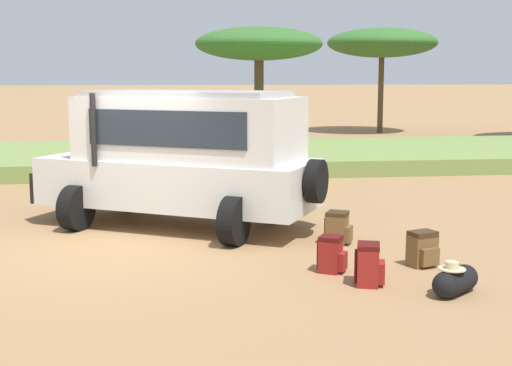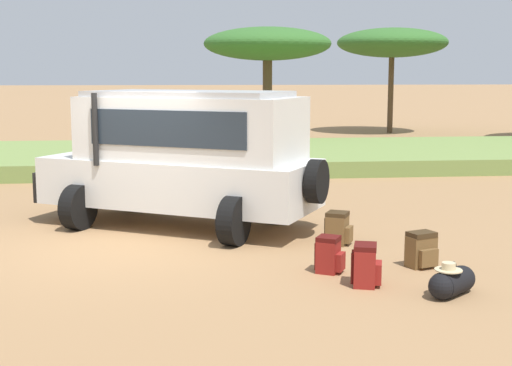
# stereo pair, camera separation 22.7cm
# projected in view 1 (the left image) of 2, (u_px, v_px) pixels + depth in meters

# --- Properties ---
(ground_plane) EXTENTS (320.00, 320.00, 0.00)m
(ground_plane) POSITION_uv_depth(u_px,v_px,m) (119.00, 248.00, 11.29)
(ground_plane) COLOR #9E754C
(grass_bank) EXTENTS (120.00, 7.00, 0.44)m
(grass_bank) POSITION_uv_depth(u_px,v_px,m) (140.00, 158.00, 21.58)
(grass_bank) COLOR olive
(grass_bank) RESTS_ON ground_plane
(safari_vehicle) EXTENTS (5.31, 4.04, 2.44)m
(safari_vehicle) POSITION_uv_depth(u_px,v_px,m) (183.00, 156.00, 12.70)
(safari_vehicle) COLOR silver
(safari_vehicle) RESTS_ON ground_plane
(backpack_beside_front_wheel) EXTENTS (0.45, 0.41, 0.51)m
(backpack_beside_front_wheel) POSITION_uv_depth(u_px,v_px,m) (331.00, 255.00, 9.91)
(backpack_beside_front_wheel) COLOR maroon
(backpack_beside_front_wheel) RESTS_ON ground_plane
(backpack_cluster_center) EXTENTS (0.49, 0.46, 0.53)m
(backpack_cluster_center) POSITION_uv_depth(u_px,v_px,m) (338.00, 228.00, 11.56)
(backpack_cluster_center) COLOR brown
(backpack_cluster_center) RESTS_ON ground_plane
(backpack_near_rear_wheel) EXTENTS (0.46, 0.44, 0.51)m
(backpack_near_rear_wheel) POSITION_uv_depth(u_px,v_px,m) (423.00, 249.00, 10.21)
(backpack_near_rear_wheel) COLOR brown
(backpack_near_rear_wheel) RESTS_ON ground_plane
(backpack_outermost) EXTENTS (0.45, 0.45, 0.55)m
(backpack_outermost) POSITION_uv_depth(u_px,v_px,m) (369.00, 265.00, 9.30)
(backpack_outermost) COLOR maroon
(backpack_outermost) RESTS_ON ground_plane
(duffel_bag_low_black_case) EXTENTS (0.71, 0.64, 0.44)m
(duffel_bag_low_black_case) POSITION_uv_depth(u_px,v_px,m) (455.00, 281.00, 8.92)
(duffel_bag_low_black_case) COLOR black
(duffel_bag_low_black_case) RESTS_ON ground_plane
(acacia_tree_left_mid) EXTENTS (4.82, 4.69, 4.47)m
(acacia_tree_left_mid) POSITION_uv_depth(u_px,v_px,m) (259.00, 45.00, 26.86)
(acacia_tree_left_mid) COLOR brown
(acacia_tree_left_mid) RESTS_ON ground_plane
(acacia_tree_centre_back) EXTENTS (5.03, 5.10, 4.80)m
(acacia_tree_centre_back) POSITION_uv_depth(u_px,v_px,m) (382.00, 43.00, 32.71)
(acacia_tree_centre_back) COLOR brown
(acacia_tree_centre_back) RESTS_ON ground_plane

